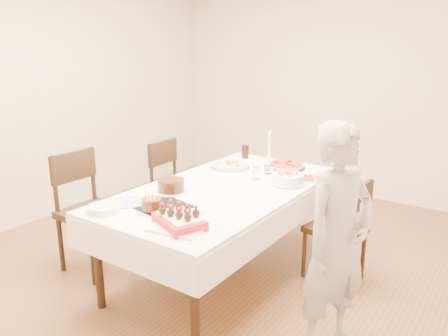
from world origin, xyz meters
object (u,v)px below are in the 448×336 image
Objects in this scene: chair_right_savory at (335,229)px; pasta_bowl at (288,179)px; birthday_cake at (152,200)px; layer_cake at (171,186)px; chair_left_savory at (179,189)px; pizza_pepperoni at (286,166)px; strawberry_box at (179,219)px; chair_left_dessert at (94,213)px; pizza_white at (230,166)px; cola_glass at (245,152)px; person at (337,242)px; taper_candle at (269,152)px; dining_table at (224,231)px.

chair_right_savory reaches higher than pasta_bowl.
layer_cake is at bearing 112.84° from birthday_cake.
birthday_cake is (0.72, -1.12, 0.36)m from chair_left_savory.
pizza_pepperoni is 1.62m from strawberry_box.
chair_right_savory is 1.52m from birthday_cake.
birthday_cake is (-0.24, -1.53, 0.06)m from pizza_pepperoni.
chair_left_dessert reaches higher than pizza_white.
pizza_white is 0.52m from pizza_pepperoni.
cola_glass reaches higher than strawberry_box.
pizza_pepperoni is (1.07, 1.38, 0.27)m from chair_left_dessert.
birthday_cake is at bearing -80.58° from cola_glass.
chair_left_savory is at bearing -168.44° from chair_right_savory.
person is at bearing 14.24° from birthday_cake.
chair_right_savory is 3.28× the size of layer_cake.
cola_glass is 1.81m from strawberry_box.
pasta_bowl is 0.39m from taper_candle.
pizza_pepperoni is (0.13, 0.82, 0.40)m from dining_table.
birthday_cake is (-0.49, -1.07, 0.03)m from pasta_bowl.
pasta_bowl reaches higher than dining_table.
pizza_white is (0.56, 0.09, 0.30)m from chair_left_savory.
dining_table is 1.22m from person.
pizza_white and pizza_pepperoni have the same top height.
person is (0.32, -0.85, 0.30)m from chair_right_savory.
chair_left_savory is at bearing 122.79° from birthday_cake.
layer_cake is (-0.36, -0.90, -0.14)m from taper_candle.
pizza_pepperoni is (-0.97, 1.22, 0.05)m from person.
chair_left_savory is (-0.83, 0.41, 0.10)m from dining_table.
chair_left_savory is 7.05× the size of cola_glass.
birthday_cake is at bearing -114.66° from pasta_bowl.
chair_right_savory is 2.35× the size of pizza_pepperoni.
cola_glass reaches higher than pizza_white.
person is (1.10, -0.41, 0.35)m from dining_table.
chair_left_dessert is at bearing 114.96° from person.
pizza_pepperoni reaches higher than dining_table.
taper_candle is at bearing 144.71° from pasta_bowl.
chair_left_dessert is 7.53× the size of cola_glass.
pasta_bowl is (0.39, 0.36, 0.42)m from dining_table.
pizza_pepperoni is at bearing 70.91° from layer_cake.
person is at bearing -51.56° from pizza_pepperoni.
cola_glass is (-0.76, 0.56, 0.02)m from pasta_bowl.
layer_cake reaches higher than pizza_pepperoni.
birthday_cake is at bearing -98.84° from taper_candle.
pasta_bowl is (1.22, -0.05, 0.33)m from chair_left_savory.
chair_left_savory is at bearing -171.24° from pizza_white.
cola_glass reaches higher than pizza_pepperoni.
dining_table is at bearing -149.29° from chair_left_dessert.
cola_glass is (-0.38, 0.92, 0.44)m from dining_table.
chair_left_savory is at bearing -157.35° from pizza_pepperoni.
birthday_cake reaches higher than pasta_bowl.
person is 1.65m from pizza_white.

